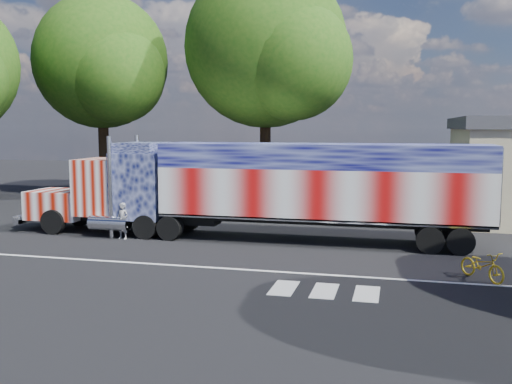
% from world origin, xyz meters
% --- Properties ---
extents(ground, '(100.00, 100.00, 0.00)m').
position_xyz_m(ground, '(0.00, 0.00, 0.00)').
color(ground, black).
extents(lane_markings, '(30.00, 2.67, 0.01)m').
position_xyz_m(lane_markings, '(1.71, -3.77, 0.01)').
color(lane_markings, silver).
rests_on(lane_markings, ground).
extents(semi_truck, '(20.32, 3.21, 4.33)m').
position_xyz_m(semi_truck, '(0.44, 2.17, 2.23)').
color(semi_truck, black).
rests_on(semi_truck, ground).
extents(coach_bus, '(11.63, 2.71, 3.38)m').
position_xyz_m(coach_bus, '(-3.49, 9.72, 1.75)').
color(coach_bus, white).
rests_on(coach_bus, ground).
extents(woman, '(0.63, 0.48, 1.55)m').
position_xyz_m(woman, '(-5.26, 0.80, 0.77)').
color(woman, slate).
rests_on(woman, ground).
extents(bicycle, '(1.56, 1.76, 0.92)m').
position_xyz_m(bicycle, '(8.57, -2.42, 0.46)').
color(bicycle, gold).
rests_on(bicycle, ground).
extents(tree_nw_a, '(9.41, 8.96, 13.57)m').
position_xyz_m(tree_nw_a, '(-13.51, 14.52, 9.03)').
color(tree_nw_a, black).
rests_on(tree_nw_a, ground).
extents(tree_n_mid, '(10.90, 10.38, 15.01)m').
position_xyz_m(tree_n_mid, '(-2.31, 15.35, 9.76)').
color(tree_n_mid, black).
rests_on(tree_n_mid, ground).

